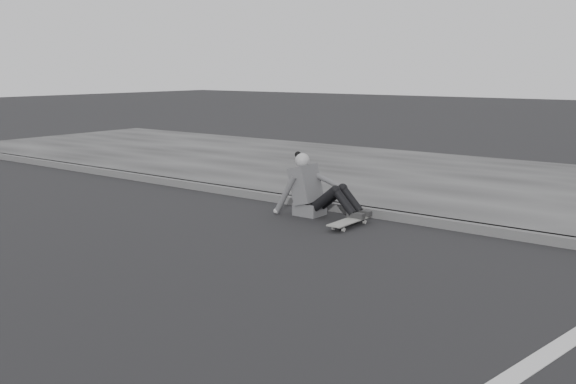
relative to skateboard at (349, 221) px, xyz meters
The scene contains 5 objects.
ground 1.90m from the skateboard, 96.26° to the right, with size 80.00×80.00×0.00m, color black.
curb 0.72m from the skateboard, 106.74° to the left, with size 24.00×0.16×0.12m, color #4C4C4C.
sidewalk 3.72m from the skateboard, 93.20° to the left, with size 24.00×6.00×0.12m, color #3B3B3B.
skateboard is the anchor object (origin of this frame).
seated_woman 0.83m from the skateboard, 161.47° to the left, with size 1.38×0.46×0.88m.
Camera 1 is at (4.41, -5.00, 2.01)m, focal length 40.00 mm.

